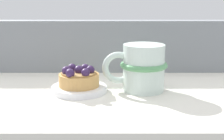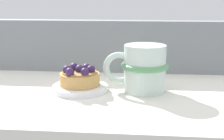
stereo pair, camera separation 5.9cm
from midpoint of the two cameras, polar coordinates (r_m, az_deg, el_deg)
name	(u,v)px [view 1 (the left image)]	position (r cm, az deg, el deg)	size (l,w,h in cm)	color
ground_plane	(91,101)	(64.62, -6.12, -5.17)	(72.68, 38.39, 3.48)	silver
window_rail_back	(95,46)	(79.63, -4.93, 4.00)	(71.23, 3.76, 11.91)	gray
dessert_plate	(80,90)	(63.86, -8.11, -3.32)	(10.39, 10.39, 1.13)	white
raspberry_tart	(79,78)	(63.30, -8.18, -1.40)	(7.47, 7.47, 3.94)	tan
coffee_mug	(143,67)	(63.63, 2.50, 0.41)	(12.25, 8.87, 8.82)	silver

